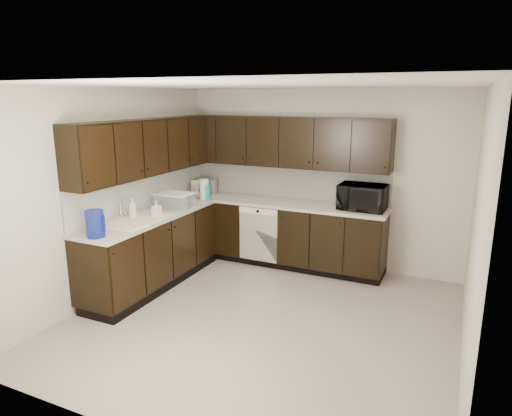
{
  "coord_description": "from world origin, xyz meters",
  "views": [
    {
      "loc": [
        1.86,
        -4.2,
        2.4
      ],
      "look_at": [
        -0.36,
        0.6,
        1.1
      ],
      "focal_mm": 32.0,
      "sensor_mm": 36.0,
      "label": 1
    }
  ],
  "objects": [
    {
      "name": "toaster_oven",
      "position": [
        -1.75,
        1.71,
        1.05
      ],
      "size": [
        0.42,
        0.37,
        0.22
      ],
      "primitive_type": "cube",
      "rotation": [
        0.0,
        0.0,
        0.34
      ],
      "color": "silver",
      "rests_on": "countertop"
    },
    {
      "name": "lower_cabinets",
      "position": [
        -1.01,
        1.11,
        0.41
      ],
      "size": [
        3.0,
        2.8,
        0.9
      ],
      "color": "black",
      "rests_on": "floor"
    },
    {
      "name": "dishwasher",
      "position": [
        -0.7,
        1.41,
        0.55
      ],
      "size": [
        0.58,
        0.04,
        0.78
      ],
      "color": "beige",
      "rests_on": "lower_cabinets"
    },
    {
      "name": "floor",
      "position": [
        0.0,
        0.0,
        0.0
      ],
      "size": [
        4.0,
        4.0,
        0.0
      ],
      "primitive_type": "plane",
      "color": "gray",
      "rests_on": "ground"
    },
    {
      "name": "storage_bin",
      "position": [
        -1.66,
        0.8,
        1.03
      ],
      "size": [
        0.53,
        0.45,
        0.18
      ],
      "primitive_type": "cube",
      "rotation": [
        0.0,
        0.0,
        0.25
      ],
      "color": "silver",
      "rests_on": "countertop"
    },
    {
      "name": "paper_towel_roll",
      "position": [
        -1.53,
        1.35,
        1.09
      ],
      "size": [
        0.15,
        0.15,
        0.3
      ],
      "primitive_type": "cylinder",
      "rotation": [
        0.0,
        0.0,
        0.11
      ],
      "color": "silver",
      "rests_on": "countertop"
    },
    {
      "name": "wall_right",
      "position": [
        2.0,
        0.0,
        1.25
      ],
      "size": [
        0.02,
        4.0,
        2.5
      ],
      "primitive_type": "cube",
      "color": "#BAB49F",
      "rests_on": "floor"
    },
    {
      "name": "soap_bottle_a",
      "position": [
        -1.56,
        0.25,
        1.04
      ],
      "size": [
        0.09,
        0.1,
        0.21
      ],
      "primitive_type": "imported",
      "rotation": [
        0.0,
        0.0,
        -0.01
      ],
      "color": "gray",
      "rests_on": "countertop"
    },
    {
      "name": "sink",
      "position": [
        -1.68,
        -0.01,
        0.88
      ],
      "size": [
        0.54,
        0.82,
        0.42
      ],
      "color": "beige",
      "rests_on": "countertop"
    },
    {
      "name": "microwave",
      "position": [
        0.67,
        1.69,
        1.11
      ],
      "size": [
        0.61,
        0.42,
        0.34
      ],
      "primitive_type": "imported",
      "rotation": [
        0.0,
        0.0,
        -0.01
      ],
      "color": "black",
      "rests_on": "countertop"
    },
    {
      "name": "countertop",
      "position": [
        -1.01,
        1.11,
        0.92
      ],
      "size": [
        3.03,
        2.83,
        0.04
      ],
      "color": "#B3AB9C",
      "rests_on": "lower_cabinets"
    },
    {
      "name": "wall_left",
      "position": [
        -2.0,
        0.0,
        1.25
      ],
      "size": [
        0.02,
        4.0,
        2.5
      ],
      "primitive_type": "cube",
      "color": "#BAB49F",
      "rests_on": "floor"
    },
    {
      "name": "ceiling",
      "position": [
        0.0,
        0.0,
        2.5
      ],
      "size": [
        4.0,
        4.0,
        0.0
      ],
      "primitive_type": "plane",
      "rotation": [
        3.14,
        0.0,
        0.0
      ],
      "color": "white",
      "rests_on": "wall_back"
    },
    {
      "name": "upper_cabinets",
      "position": [
        -1.1,
        1.2,
        1.77
      ],
      "size": [
        3.0,
        2.8,
        0.7
      ],
      "color": "black",
      "rests_on": "wall_back"
    },
    {
      "name": "backsplash",
      "position": [
        -1.22,
        1.32,
        1.18
      ],
      "size": [
        3.0,
        2.8,
        0.48
      ],
      "color": "white",
      "rests_on": "countertop"
    },
    {
      "name": "teal_tumbler",
      "position": [
        -1.5,
        1.35,
        1.05
      ],
      "size": [
        0.11,
        0.11,
        0.22
      ],
      "primitive_type": "cylinder",
      "rotation": [
        0.0,
        0.0,
        -0.13
      ],
      "color": "#0D938E",
      "rests_on": "countertop"
    },
    {
      "name": "wall_front",
      "position": [
        0.0,
        -2.0,
        1.25
      ],
      "size": [
        4.0,
        0.02,
        2.5
      ],
      "primitive_type": "cube",
      "color": "#BAB49F",
      "rests_on": "floor"
    },
    {
      "name": "wall_back",
      "position": [
        0.0,
        2.0,
        1.25
      ],
      "size": [
        4.0,
        0.02,
        2.5
      ],
      "primitive_type": "cube",
      "color": "#BAB49F",
      "rests_on": "floor"
    },
    {
      "name": "soap_bottle_b",
      "position": [
        -1.8,
        0.09,
        1.07
      ],
      "size": [
        0.11,
        0.12,
        0.25
      ],
      "primitive_type": "imported",
      "rotation": [
        0.0,
        0.0,
        0.21
      ],
      "color": "gray",
      "rests_on": "countertop"
    },
    {
      "name": "blue_pitcher",
      "position": [
        -1.64,
        -0.7,
        1.09
      ],
      "size": [
        0.2,
        0.2,
        0.29
      ],
      "primitive_type": "cylinder",
      "rotation": [
        0.0,
        0.0,
        0.02
      ],
      "color": "navy",
      "rests_on": "countertop"
    }
  ]
}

